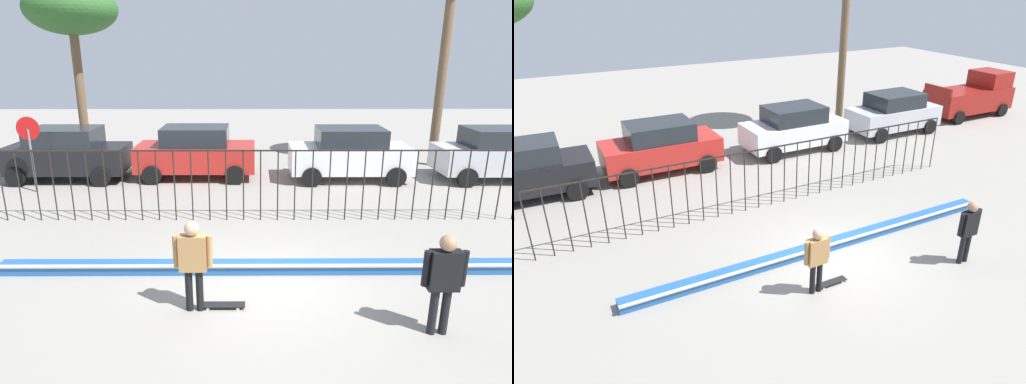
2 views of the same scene
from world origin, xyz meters
TOP-DOWN VIEW (x-y plane):
  - ground_plane at (0.00, 0.00)m, footprint 60.00×60.00m
  - bowl_coping_ledge at (0.00, 0.40)m, footprint 11.00×0.40m
  - perimeter_fence at (0.00, 3.50)m, footprint 14.04×0.04m
  - skateboarder at (-1.24, -1.03)m, footprint 0.68×0.26m
  - skateboard at (-0.75, -0.98)m, footprint 0.80×0.20m
  - camera_operator at (2.81, -1.76)m, footprint 0.70×0.26m
  - parked_car_black at (-6.96, 7.76)m, footprint 4.30×2.12m
  - parked_car_red at (-2.30, 7.99)m, footprint 4.30×2.12m
  - parked_car_white at (3.28, 7.69)m, footprint 4.30×2.12m
  - parked_car_silver at (8.63, 7.59)m, footprint 4.30×2.12m
  - stop_sign at (-7.44, 6.20)m, footprint 0.76×0.07m
  - palm_tree_short at (-7.26, 10.50)m, footprint 3.55×3.55m

SIDE VIEW (x-z plane):
  - ground_plane at x=0.00m, z-range 0.00..0.00m
  - skateboard at x=-0.75m, z-range 0.02..0.10m
  - bowl_coping_ledge at x=0.00m, z-range -0.01..0.25m
  - parked_car_black at x=-6.96m, z-range 0.02..1.92m
  - parked_car_red at x=-2.30m, z-range 0.02..1.92m
  - parked_car_white at x=3.28m, z-range 0.02..1.92m
  - parked_car_silver at x=8.63m, z-range 0.02..1.92m
  - skateboarder at x=-1.24m, z-range 0.17..1.86m
  - camera_operator at x=2.81m, z-range 0.17..1.91m
  - perimeter_fence at x=0.00m, z-range 0.21..2.19m
  - stop_sign at x=-7.44m, z-range 0.37..2.87m
  - palm_tree_short at x=-7.26m, z-range 2.47..9.53m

